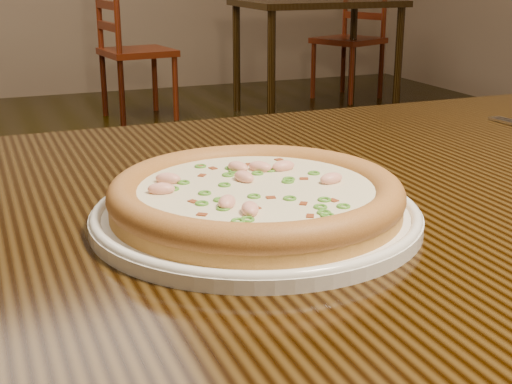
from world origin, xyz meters
name	(u,v)px	position (x,y,z in m)	size (l,w,h in m)	color
hero_table	(342,280)	(0.25, -0.57, 0.65)	(1.20, 0.80, 0.75)	black
plate	(256,214)	(0.13, -0.62, 0.76)	(0.30, 0.30, 0.02)	white
pizza	(256,195)	(0.13, -0.62, 0.78)	(0.27, 0.27, 0.03)	#BD8C43
bg_table_right	(317,15)	(2.06, 3.09, 0.65)	(1.00, 0.70, 0.75)	black
chair_c	(129,51)	(0.88, 3.39, 0.44)	(0.47, 0.47, 0.95)	#632106
chair_d	(353,39)	(2.60, 3.55, 0.44)	(0.55, 0.55, 0.95)	#632106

